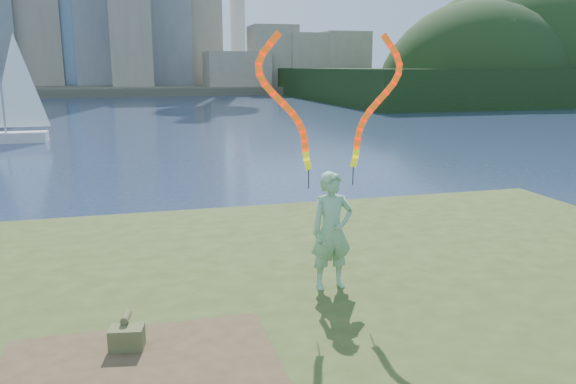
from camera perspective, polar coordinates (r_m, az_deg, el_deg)
name	(u,v)px	position (r m, az deg, el deg)	size (l,w,h in m)	color
ground	(270,312)	(10.06, -1.87, -12.09)	(320.00, 320.00, 0.00)	#1B2944
grassy_knoll	(309,359)	(7.93, 2.11, -16.56)	(20.00, 18.00, 0.80)	#344217
far_shore	(146,88)	(103.98, -14.26, 10.23)	(320.00, 40.00, 1.20)	#4A4536
wooded_hill	(573,95)	(92.51, 26.96, 8.75)	(78.00, 50.00, 63.00)	black
woman_with_ribbons	(332,201)	(8.62, 4.49, -0.93)	(2.14, 0.48, 4.21)	#237731
canvas_bag	(127,337)	(7.38, -16.06, -13.96)	(0.45, 0.51, 0.39)	#444827
sailboat	(9,121)	(35.61, -26.46, 6.45)	(4.59, 1.45, 6.95)	silver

